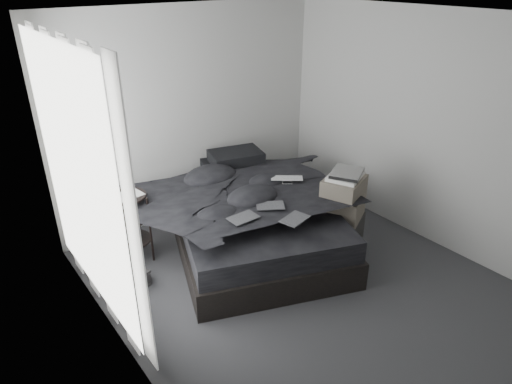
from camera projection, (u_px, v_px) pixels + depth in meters
floor at (303, 284)px, 4.72m from camera, size 3.60×4.20×0.01m
ceiling at (318, 17)px, 3.57m from camera, size 3.60×4.20×0.01m
wall_back at (193, 115)px, 5.64m from camera, size 3.60×0.01×2.60m
wall_left at (119, 231)px, 3.17m from camera, size 0.01×4.20×2.60m
wall_right at (427, 130)px, 5.12m from camera, size 0.01×4.20×2.60m
window_left at (79, 181)px, 3.80m from camera, size 0.02×2.00×2.30m
curtain_left at (86, 187)px, 3.86m from camera, size 0.06×2.12×2.48m
bed at (253, 233)px, 5.32m from camera, size 2.42×2.74×0.31m
mattress at (253, 213)px, 5.20m from camera, size 2.33×2.66×0.24m
duvet at (255, 195)px, 5.04m from camera, size 2.26×2.41×0.27m
pillow_lower at (230, 168)px, 5.86m from camera, size 0.81×0.68×0.15m
pillow_upper at (236, 157)px, 5.79m from camera, size 0.73×0.59×0.14m
laptop at (287, 174)px, 5.18m from camera, size 0.43×0.41×0.03m
comic_a at (243, 210)px, 4.43m from camera, size 0.29×0.19×0.01m
comic_b at (270, 198)px, 4.66m from camera, size 0.34×0.31×0.01m
comic_c at (295, 210)px, 4.41m from camera, size 0.33×0.25×0.01m
side_stand at (130, 228)px, 4.97m from camera, size 0.44×0.44×0.78m
papers at (127, 196)px, 4.79m from camera, size 0.33×0.26×0.02m
floor_books at (138, 278)px, 4.68m from camera, size 0.23×0.27×0.16m
box_lower at (340, 233)px, 5.26m from camera, size 0.65×0.59×0.39m
box_mid at (344, 206)px, 5.11m from camera, size 0.62×0.57×0.30m
box_upper at (344, 187)px, 4.99m from camera, size 0.57×0.52×0.21m
art_book_white at (345, 176)px, 4.94m from camera, size 0.50×0.45×0.04m
art_book_snake at (347, 173)px, 4.93m from camera, size 0.49×0.46×0.04m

